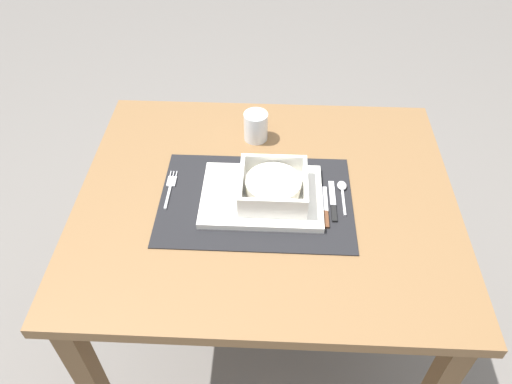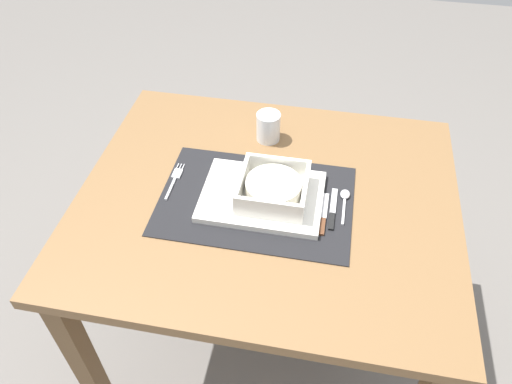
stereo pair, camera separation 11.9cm
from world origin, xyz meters
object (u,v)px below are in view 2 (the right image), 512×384
(drinking_glass, at_px, (268,128))
(dining_table, at_px, (267,223))
(butter_knife, at_px, (333,211))
(bread_knife, at_px, (324,216))
(fork, at_px, (175,178))
(spoon, at_px, (345,198))
(porridge_bowl, at_px, (273,189))

(drinking_glass, bearing_deg, dining_table, -80.79)
(dining_table, distance_m, drinking_glass, 0.27)
(dining_table, bearing_deg, butter_knife, -9.13)
(bread_knife, bearing_deg, dining_table, 163.30)
(butter_knife, bearing_deg, dining_table, 168.03)
(fork, distance_m, butter_knife, 0.41)
(dining_table, distance_m, spoon, 0.22)
(dining_table, xyz_separation_m, fork, (-0.24, 0.02, 0.11))
(spoon, xyz_separation_m, drinking_glass, (-0.23, 0.20, 0.03))
(porridge_bowl, distance_m, drinking_glass, 0.25)
(fork, relative_size, drinking_glass, 1.64)
(dining_table, bearing_deg, fork, 176.23)
(porridge_bowl, bearing_deg, spoon, 11.87)
(porridge_bowl, xyz_separation_m, fork, (-0.26, 0.03, -0.04))
(fork, bearing_deg, porridge_bowl, -7.81)
(spoon, bearing_deg, porridge_bowl, -169.50)
(fork, bearing_deg, butter_knife, -7.14)
(spoon, bearing_deg, fork, 179.48)
(fork, distance_m, bread_knife, 0.39)
(fork, height_order, drinking_glass, drinking_glass)
(spoon, bearing_deg, dining_table, -174.63)
(spoon, relative_size, butter_knife, 0.84)
(spoon, bearing_deg, bread_knife, -124.86)
(spoon, distance_m, bread_knife, 0.08)
(spoon, bearing_deg, drinking_glass, 136.47)
(fork, height_order, spoon, spoon)
(fork, bearing_deg, spoon, -0.35)
(dining_table, height_order, fork, fork)
(dining_table, bearing_deg, spoon, 6.75)
(porridge_bowl, relative_size, drinking_glass, 1.98)
(dining_table, bearing_deg, porridge_bowl, -41.09)
(dining_table, relative_size, porridge_bowl, 5.77)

